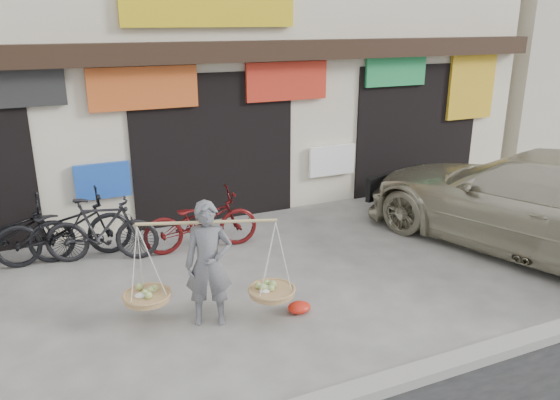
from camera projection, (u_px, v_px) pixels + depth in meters
name	position (u px, v px, depth m)	size (l,w,h in m)	color
ground	(298.00, 301.00, 7.28)	(70.00, 70.00, 0.00)	gray
kerb	(384.00, 385.00, 5.52)	(70.00, 0.25, 0.12)	gray
shophouse_block	(170.00, 26.00, 11.75)	(14.00, 6.32, 7.00)	beige
street_vendor	(209.00, 269.00, 6.56)	(1.99, 1.06, 1.57)	slate
bike_0	(2.00, 236.00, 8.05)	(0.70, 2.02, 1.06)	black
bike_1	(101.00, 230.00, 8.35)	(0.48, 1.71, 1.03)	black
bike_2	(201.00, 221.00, 8.78)	(0.65, 1.86, 0.98)	#500D0E
bike_3	(64.00, 228.00, 8.38)	(0.70, 2.02, 1.06)	black
suv	(534.00, 201.00, 8.70)	(3.93, 6.07, 1.64)	#AEA78C
red_bag	(299.00, 307.00, 6.98)	(0.31, 0.25, 0.14)	red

